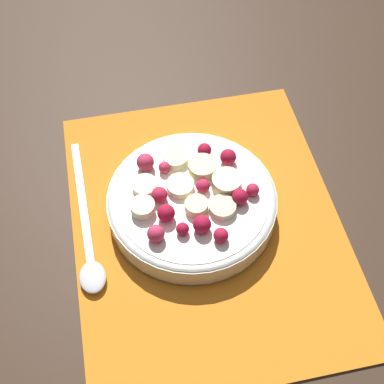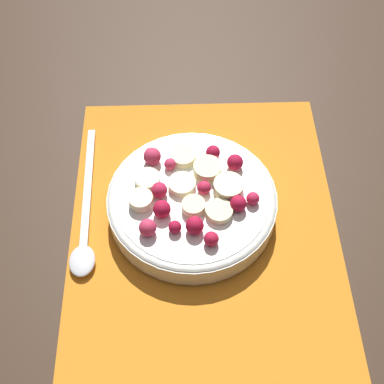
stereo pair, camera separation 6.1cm
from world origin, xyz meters
TOP-DOWN VIEW (x-y plane):
  - ground_plane at (0.00, 0.00)m, footprint 3.00×3.00m
  - placemat at (0.00, 0.00)m, footprint 0.40×0.31m
  - fruit_bowl at (-0.02, -0.01)m, footprint 0.20×0.20m
  - spoon at (0.00, -0.14)m, footprint 0.22×0.03m

SIDE VIEW (x-z plane):
  - ground_plane at x=0.00m, z-range 0.00..0.00m
  - placemat at x=0.00m, z-range 0.00..0.01m
  - spoon at x=0.00m, z-range 0.01..0.01m
  - fruit_bowl at x=-0.02m, z-range 0.00..0.05m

